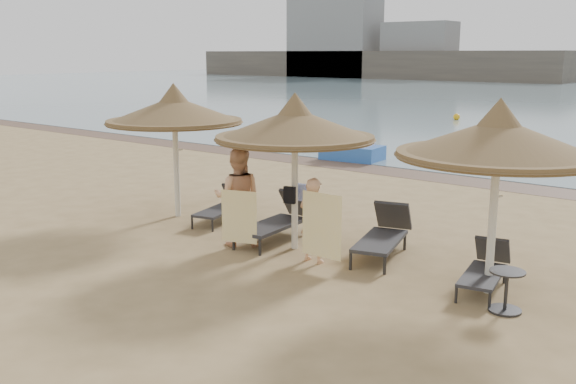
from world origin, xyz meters
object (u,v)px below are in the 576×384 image
object	(u,v)px
palapa_center	(295,125)
pedal_boat	(352,150)
lounger_far_left	(224,206)
person_right	(314,213)
lounger_near_left	(280,219)
lounger_far_right	(486,268)
side_table	(506,292)
person_left	(238,189)
lounger_near_right	(384,233)
palapa_left	(174,111)
palapa_right	(498,139)

from	to	relation	value
palapa_center	pedal_boat	world-z (taller)	palapa_center
lounger_far_left	person_right	xyz separation A→B (m)	(3.27, -1.12, 0.56)
lounger_near_left	lounger_far_right	bearing A→B (deg)	-6.22
side_table	lounger_far_right	bearing A→B (deg)	128.38
lounger_far_right	person_left	world-z (taller)	person_left
lounger_near_right	side_table	xyz separation A→B (m)	(2.75, -1.28, -0.11)
palapa_center	person_right	size ratio (longest dim) A/B	1.68
lounger_near_right	palapa_left	bearing A→B (deg)	169.18
lounger_far_left	person_left	size ratio (longest dim) A/B	0.80
palapa_left	person_left	world-z (taller)	palapa_left
palapa_center	palapa_right	bearing A→B (deg)	0.38
palapa_left	side_table	world-z (taller)	palapa_left
palapa_right	side_table	xyz separation A→B (m)	(0.48, -0.58, -2.13)
lounger_near_right	pedal_boat	bearing A→B (deg)	110.54
palapa_left	lounger_near_left	world-z (taller)	palapa_left
lounger_near_right	pedal_boat	world-z (taller)	pedal_boat
palapa_left	person_right	size ratio (longest dim) A/B	1.71
palapa_center	person_right	xyz separation A→B (m)	(0.75, -0.43, -1.48)
lounger_far_right	person_right	bearing A→B (deg)	-177.81
person_left	person_right	xyz separation A→B (m)	(1.76, 0.07, -0.21)
palapa_center	pedal_boat	size ratio (longest dim) A/B	1.39
person_left	person_right	bearing A→B (deg)	145.65
lounger_far_right	side_table	world-z (taller)	lounger_far_right
palapa_center	lounger_far_left	bearing A→B (deg)	164.80
palapa_center	palapa_left	bearing A→B (deg)	174.91
lounger_near_right	lounger_near_left	bearing A→B (deg)	175.28
lounger_far_right	person_right	size ratio (longest dim) A/B	0.95
lounger_near_left	pedal_boat	size ratio (longest dim) A/B	0.97
palapa_right	lounger_near_right	size ratio (longest dim) A/B	1.45
lounger_far_right	side_table	bearing A→B (deg)	-61.74
lounger_near_left	lounger_near_right	distance (m)	2.20
lounger_near_right	person_right	size ratio (longest dim) A/B	1.18
palapa_right	lounger_near_right	bearing A→B (deg)	162.94
lounger_far_left	lounger_near_right	distance (m)	4.06
palapa_right	palapa_center	bearing A→B (deg)	-179.62
lounger_far_left	palapa_center	bearing A→B (deg)	-28.36
lounger_near_left	person_right	bearing A→B (deg)	-33.24
palapa_left	lounger_near_right	distance (m)	5.57
lounger_near_left	lounger_far_right	distance (m)	4.31
person_right	pedal_boat	size ratio (longest dim) A/B	0.83
lounger_far_left	lounger_far_right	bearing A→B (deg)	-17.57
lounger_far_left	lounger_near_right	bearing A→B (deg)	-12.65
person_left	palapa_left	bearing A→B (deg)	-53.94
palapa_right	person_left	bearing A→B (deg)	-173.77
person_right	lounger_near_right	bearing A→B (deg)	-127.95
palapa_center	side_table	xyz separation A→B (m)	(4.28, -0.56, -2.08)
lounger_near_left	person_right	world-z (taller)	person_right
palapa_center	lounger_far_left	xyz separation A→B (m)	(-2.52, 0.68, -2.03)
person_left	palapa_right	bearing A→B (deg)	149.65
palapa_center	person_left	size ratio (longest dim) A/B	1.36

